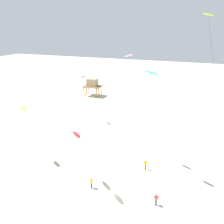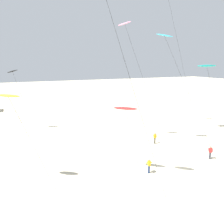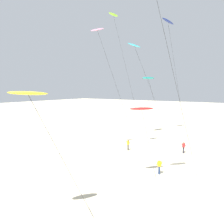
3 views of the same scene
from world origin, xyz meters
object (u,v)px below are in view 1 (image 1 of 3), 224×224
(kite_flyer_middle, at_px, (145,165))
(kite_black, at_px, (83,78))
(kite_lime, at_px, (209,20))
(kite_cyan, at_px, (152,75))
(kite_red, at_px, (77,135))
(kite_white, at_px, (40,64))
(kite_flyer_nearest, at_px, (156,199))
(stilt_house, at_px, (92,84))
(kite_flyer_furthest, at_px, (91,183))
(kite_yellow, at_px, (23,109))
(kite_pink, at_px, (129,59))

(kite_flyer_middle, bearing_deg, kite_black, 140.62)
(kite_flyer_middle, bearing_deg, kite_lime, 46.33)
(kite_cyan, relative_size, kite_red, 2.11)
(kite_white, distance_m, kite_red, 10.42)
(kite_lime, height_order, kite_flyer_nearest, kite_lime)
(kite_lime, xyz_separation_m, kite_flyer_middle, (-6.50, -6.81, -21.17))
(kite_black, bearing_deg, kite_lime, -18.45)
(stilt_house, bearing_deg, kite_white, -71.54)
(kite_black, relative_size, kite_flyer_furthest, 6.49)
(kite_yellow, bearing_deg, kite_white, -30.94)
(kite_yellow, relative_size, kite_flyer_nearest, 5.46)
(kite_cyan, bearing_deg, kite_black, 139.91)
(kite_white, relative_size, kite_cyan, 1.12)
(kite_cyan, relative_size, kite_yellow, 1.72)
(kite_black, bearing_deg, kite_flyer_middle, -39.38)
(kite_black, height_order, kite_flyer_furthest, kite_black)
(kite_flyer_furthest, height_order, stilt_house, stilt_house)
(kite_cyan, distance_m, kite_red, 12.96)
(kite_flyer_middle, bearing_deg, kite_flyer_furthest, -129.05)
(kite_yellow, height_order, kite_flyer_middle, kite_yellow)
(kite_black, relative_size, kite_flyer_nearest, 6.49)
(kite_black, distance_m, kite_flyer_furthest, 27.29)
(kite_red, height_order, kite_pink, kite_pink)
(kite_red, bearing_deg, kite_flyer_furthest, -21.38)
(kite_red, bearing_deg, kite_flyer_middle, 36.73)
(kite_red, relative_size, kite_black, 0.68)
(kite_lime, height_order, kite_flyer_middle, kite_lime)
(kite_black, distance_m, kite_flyer_nearest, 32.55)
(kite_white, bearing_deg, kite_black, 106.57)
(kite_white, distance_m, kite_cyan, 14.25)
(kite_black, height_order, stilt_house, kite_black)
(kite_lime, bearing_deg, kite_flyer_middle, -133.67)
(kite_flyer_furthest, bearing_deg, kite_pink, 78.35)
(kite_red, bearing_deg, kite_yellow, 167.84)
(kite_lime, height_order, kite_white, kite_lime)
(kite_yellow, distance_m, kite_flyer_middle, 21.01)
(kite_yellow, bearing_deg, stilt_house, 100.09)
(kite_red, relative_size, kite_flyer_furthest, 4.45)
(kite_lime, bearing_deg, stilt_house, 138.83)
(kite_pink, relative_size, kite_flyer_middle, 10.47)
(kite_lime, distance_m, kite_flyer_middle, 23.16)
(kite_black, xyz_separation_m, kite_flyer_furthest, (12.60, -22.31, -9.41))
(kite_lime, distance_m, kite_cyan, 11.93)
(kite_cyan, relative_size, kite_black, 1.45)
(kite_cyan, height_order, kite_flyer_furthest, kite_cyan)
(kite_lime, xyz_separation_m, kite_pink, (-10.32, -4.29, -5.43))
(kite_pink, distance_m, stilt_house, 41.51)
(kite_red, xyz_separation_m, kite_flyer_nearest, (11.50, -1.12, -6.36))
(kite_lime, relative_size, kite_red, 3.11)
(kite_pink, bearing_deg, kite_white, -124.61)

